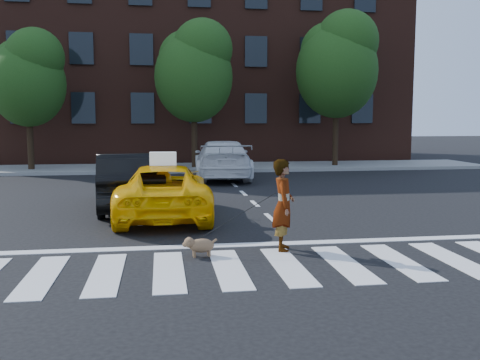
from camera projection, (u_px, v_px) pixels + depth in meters
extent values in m
plane|color=black|center=(229.00, 269.00, 8.90)|extent=(120.00, 120.00, 0.00)
cube|color=silver|center=(229.00, 268.00, 8.90)|extent=(13.00, 2.40, 0.01)
cube|color=silver|center=(219.00, 246.00, 10.47)|extent=(12.00, 0.30, 0.01)
cube|color=slate|center=(184.00, 168.00, 26.08)|extent=(30.00, 4.00, 0.15)
cube|color=#452218|center=(177.00, 60.00, 32.76)|extent=(26.00, 10.00, 12.00)
cylinder|color=black|center=(30.00, 137.00, 24.39)|extent=(0.28, 0.28, 3.25)
ellipsoid|color=#1A3D10|center=(28.00, 84.00, 24.11)|extent=(3.38, 3.38, 3.89)
sphere|color=#1A3D10|center=(35.00, 57.00, 23.84)|extent=(2.60, 2.60, 2.60)
sphere|color=#1A3D10|center=(20.00, 65.00, 24.21)|extent=(2.34, 2.34, 2.34)
cylinder|color=black|center=(194.00, 133.00, 25.47)|extent=(0.28, 0.28, 3.55)
ellipsoid|color=#1A3D10|center=(194.00, 77.00, 25.16)|extent=(3.69, 3.69, 4.25)
sphere|color=#1A3D10|center=(202.00, 49.00, 24.88)|extent=(2.84, 2.84, 2.84)
sphere|color=#1A3D10|center=(186.00, 58.00, 25.25)|extent=(2.56, 2.56, 2.56)
cylinder|color=black|center=(336.00, 129.00, 26.47)|extent=(0.28, 0.28, 3.85)
ellipsoid|color=#1A3D10|center=(337.00, 71.00, 26.14)|extent=(4.00, 4.00, 4.60)
sphere|color=#1A3D10|center=(347.00, 42.00, 25.84)|extent=(3.08, 3.08, 3.08)
sphere|color=#1A3D10|center=(329.00, 51.00, 26.22)|extent=(2.77, 2.77, 2.77)
imported|color=#FFBB05|center=(163.00, 191.00, 13.46)|extent=(2.28, 4.85, 1.34)
imported|color=black|center=(128.00, 181.00, 14.70)|extent=(2.07, 4.83, 1.55)
imported|color=silver|center=(222.00, 160.00, 21.97)|extent=(2.50, 5.54, 1.57)
imported|color=#999999|center=(283.00, 205.00, 10.05)|extent=(0.53, 0.70, 1.73)
ellipsoid|color=olive|center=(202.00, 246.00, 9.66)|extent=(0.47, 0.27, 0.26)
sphere|color=olive|center=(189.00, 243.00, 9.61)|extent=(0.20, 0.20, 0.19)
sphere|color=olive|center=(185.00, 245.00, 9.59)|extent=(0.10, 0.10, 0.09)
cylinder|color=olive|center=(214.00, 241.00, 9.70)|extent=(0.14, 0.05, 0.11)
sphere|color=olive|center=(189.00, 239.00, 9.66)|extent=(0.07, 0.07, 0.07)
sphere|color=olive|center=(190.00, 240.00, 9.54)|extent=(0.07, 0.07, 0.07)
cylinder|color=olive|center=(195.00, 254.00, 9.59)|extent=(0.05, 0.05, 0.12)
cylinder|color=olive|center=(194.00, 253.00, 9.70)|extent=(0.05, 0.05, 0.12)
cylinder|color=olive|center=(209.00, 253.00, 9.65)|extent=(0.05, 0.05, 0.12)
cylinder|color=olive|center=(208.00, 252.00, 9.76)|extent=(0.05, 0.05, 0.12)
cube|color=white|center=(163.00, 159.00, 13.16)|extent=(0.65, 0.29, 0.32)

